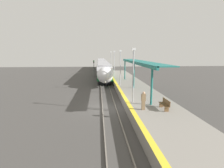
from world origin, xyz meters
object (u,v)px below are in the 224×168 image
(person_waiting, at_px, (143,100))
(lamppost_far, at_px, (114,62))
(train, at_px, (102,66))
(railway_signal, at_px, (94,67))
(lamppost_near, at_px, (133,72))
(platform_bench, at_px, (165,104))
(lamppost_mid, at_px, (120,65))
(lamppost_farthest, at_px, (111,60))

(person_waiting, distance_m, lamppost_far, 22.68)
(train, relative_size, lamppost_far, 8.86)
(train, distance_m, railway_signal, 7.93)
(lamppost_near, bearing_deg, person_waiting, -78.68)
(train, bearing_deg, lamppost_near, -86.21)
(platform_bench, distance_m, lamppost_far, 22.87)
(platform_bench, distance_m, lamppost_mid, 12.98)
(lamppost_near, height_order, lamppost_farthest, same)
(lamppost_farthest, bearing_deg, lamppost_mid, -90.00)
(railway_signal, relative_size, lamppost_far, 0.77)
(railway_signal, distance_m, lamppost_far, 8.16)
(train, height_order, person_waiting, train)
(person_waiting, xyz_separation_m, lamppost_near, (-0.47, 2.36, 2.23))
(person_waiting, height_order, lamppost_farthest, lamppost_farthest)
(lamppost_farthest, bearing_deg, railway_signal, -142.44)
(platform_bench, relative_size, person_waiting, 1.03)
(lamppost_mid, distance_m, lamppost_farthest, 20.21)
(person_waiting, xyz_separation_m, lamppost_far, (-0.47, 22.57, 2.23))
(train, height_order, railway_signal, railway_signal)
(train, bearing_deg, lamppost_farthest, -61.15)
(lamppost_near, bearing_deg, platform_bench, -44.92)
(train, xyz_separation_m, lamppost_farthest, (2.28, -4.14, 1.88))
(railway_signal, height_order, lamppost_near, lamppost_near)
(railway_signal, distance_m, lamppost_near, 27.27)
(lamppost_mid, relative_size, lamppost_far, 1.00)
(platform_bench, relative_size, railway_signal, 0.40)
(person_waiting, relative_size, lamppost_mid, 0.30)
(platform_bench, bearing_deg, train, 97.23)
(lamppost_mid, bearing_deg, person_waiting, -87.83)
(train, bearing_deg, lamppost_mid, -84.65)
(platform_bench, height_order, lamppost_farthest, lamppost_farthest)
(person_waiting, height_order, lamppost_far, lamppost_far)
(train, height_order, lamppost_near, lamppost_near)
(person_waiting, bearing_deg, railway_signal, 99.67)
(person_waiting, distance_m, lamppost_mid, 12.67)
(platform_bench, relative_size, lamppost_near, 0.31)
(lamppost_near, height_order, lamppost_mid, same)
(lamppost_near, height_order, lamppost_far, same)
(train, bearing_deg, platform_bench, -82.77)
(lamppost_farthest, bearing_deg, train, 118.85)
(platform_bench, bearing_deg, lamppost_near, 135.08)
(railway_signal, xyz_separation_m, lamppost_far, (4.50, -6.64, 1.50))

